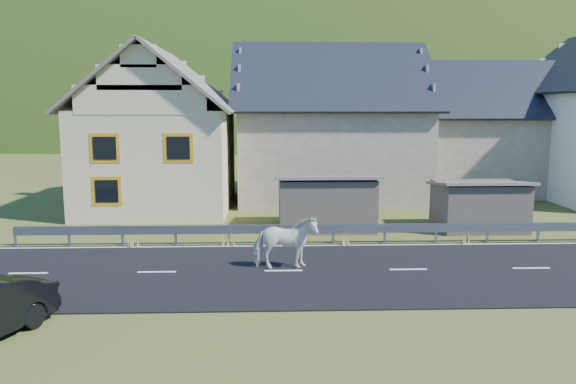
{
  "coord_description": "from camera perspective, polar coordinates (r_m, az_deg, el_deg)",
  "views": [
    {
      "loc": [
        -4.46,
        -17.22,
        5.22
      ],
      "look_at": [
        -3.77,
        2.44,
        2.2
      ],
      "focal_mm": 35.0,
      "sensor_mm": 36.0,
      "label": 1
    }
  ],
  "objects": [
    {
      "name": "house_stone_a",
      "position": [
        32.41,
        4.16,
        7.68
      ],
      "size": [
        10.8,
        9.8,
        8.9
      ],
      "color": "tan",
      "rests_on": "ground"
    },
    {
      "name": "shed_left",
      "position": [
        24.2,
        3.86,
        -1.09
      ],
      "size": [
        4.3,
        3.3,
        2.4
      ],
      "primitive_type": "cube",
      "color": "#60544A",
      "rests_on": "ground"
    },
    {
      "name": "horse",
      "position": [
        18.01,
        -0.29,
        -5.15
      ],
      "size": [
        1.03,
        2.08,
        1.72
      ],
      "primitive_type": "imported",
      "rotation": [
        0.0,
        0.0,
        1.62
      ],
      "color": "white",
      "rests_on": "road"
    },
    {
      "name": "guardrail",
      "position": [
        21.87,
        9.83,
        -3.69
      ],
      "size": [
        28.1,
        0.09,
        0.75
      ],
      "color": "#93969B",
      "rests_on": "ground"
    },
    {
      "name": "ground",
      "position": [
        18.54,
        12.11,
        -7.82
      ],
      "size": [
        160.0,
        160.0,
        0.0
      ],
      "primitive_type": "plane",
      "color": "#455019",
      "rests_on": "ground"
    },
    {
      "name": "house_cream",
      "position": [
        29.75,
        -12.84,
        6.86
      ],
      "size": [
        7.8,
        9.8,
        8.3
      ],
      "color": "beige",
      "rests_on": "ground"
    },
    {
      "name": "lane_markings",
      "position": [
        18.53,
        12.12,
        -7.69
      ],
      "size": [
        60.0,
        6.6,
        0.01
      ],
      "primitive_type": "cube",
      "color": "silver",
      "rests_on": "road"
    },
    {
      "name": "conifer_patch",
      "position": [
        136.89,
        -23.94,
        8.33
      ],
      "size": [
        76.0,
        50.0,
        28.0
      ],
      "primitive_type": "ellipsoid",
      "color": "black",
      "rests_on": "ground"
    },
    {
      "name": "shed_right",
      "position": [
        25.24,
        18.82,
        -1.36
      ],
      "size": [
        3.8,
        2.9,
        2.2
      ],
      "primitive_type": "cube",
      "color": "#60544A",
      "rests_on": "ground"
    },
    {
      "name": "mountain",
      "position": [
        199.05,
        0.73,
        1.46
      ],
      "size": [
        440.0,
        280.0,
        260.0
      ],
      "primitive_type": "ellipsoid",
      "color": "#204012",
      "rests_on": "ground"
    },
    {
      "name": "house_stone_b",
      "position": [
        36.78,
        19.6,
        6.7
      ],
      "size": [
        9.8,
        8.8,
        8.1
      ],
      "color": "tan",
      "rests_on": "ground"
    },
    {
      "name": "road",
      "position": [
        18.53,
        12.12,
        -7.76
      ],
      "size": [
        60.0,
        7.0,
        0.04
      ],
      "primitive_type": "cube",
      "color": "black",
      "rests_on": "ground"
    }
  ]
}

